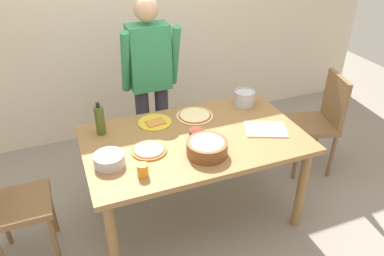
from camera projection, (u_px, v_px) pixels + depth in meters
ground at (194, 213)px, 3.10m from camera, size 8.00×8.00×0.00m
wall_back at (136, 11)px, 3.70m from camera, size 5.60×0.10×2.60m
dining_table at (194, 147)px, 2.75m from camera, size 1.60×0.96×0.76m
person_cook at (150, 78)px, 3.18m from camera, size 0.49×0.25×1.62m
chair_wooden_left at (6, 200)px, 2.45m from camera, size 0.40×0.40×0.95m
chair_wooden_right at (320, 118)px, 3.39m from camera, size 0.49×0.49×0.95m
pizza_raw_on_board at (195, 116)px, 2.96m from camera, size 0.30×0.30×0.02m
pizza_cooked_on_tray at (149, 150)px, 2.55m from camera, size 0.25×0.25×0.02m
plate_with_slice at (155, 122)px, 2.87m from camera, size 0.26×0.26×0.02m
popcorn_bowl at (207, 147)px, 2.49m from camera, size 0.28×0.28×0.11m
mixing_bowl_steel at (109, 160)px, 2.40m from camera, size 0.20×0.20×0.08m
small_sauce_bowl at (197, 132)px, 2.71m from camera, size 0.11×0.11×0.06m
olive_oil_bottle at (100, 120)px, 2.69m from camera, size 0.07×0.07×0.26m
steel_pot at (244, 98)px, 3.10m from camera, size 0.17×0.17×0.13m
cup_orange at (143, 170)px, 2.30m from camera, size 0.07×0.07×0.08m
cutting_board_white at (266, 129)px, 2.79m from camera, size 0.36×0.32×0.01m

